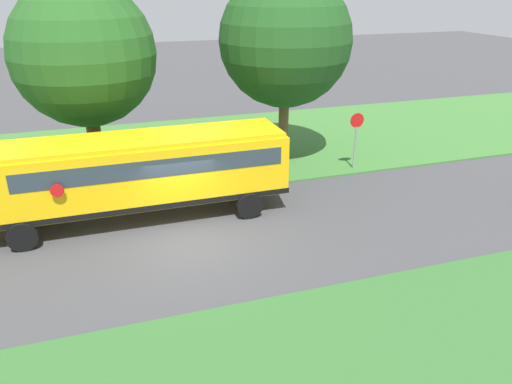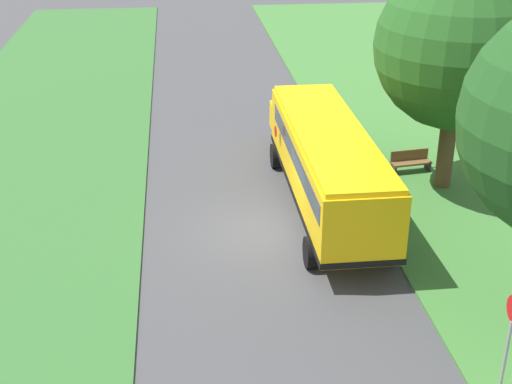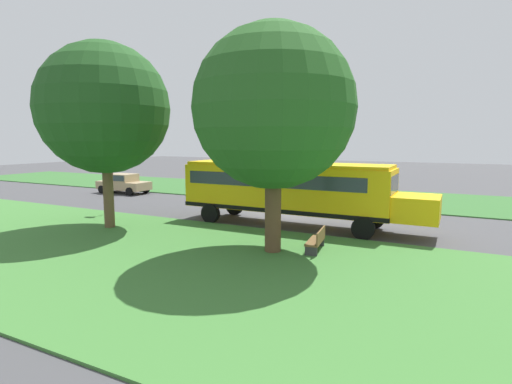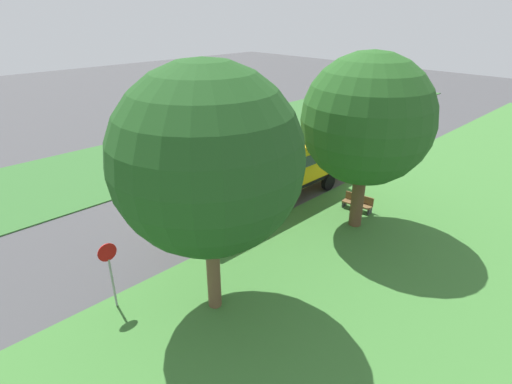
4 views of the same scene
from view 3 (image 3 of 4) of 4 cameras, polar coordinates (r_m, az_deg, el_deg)
ground_plane at (r=23.08m, az=3.92°, el=-3.28°), size 120.00×120.00×0.00m
grass_verge at (r=14.66m, az=-11.85°, el=-9.62°), size 12.00×80.00×0.08m
grass_far_side at (r=31.44m, az=10.37°, el=-0.43°), size 10.00×80.00×0.07m
school_bus at (r=20.00m, az=4.95°, el=0.62°), size 2.84×12.42×3.16m
car_tan_nearest at (r=33.97m, az=-18.46°, el=1.32°), size 2.02×4.40×1.56m
oak_tree_beside_bus at (r=14.83m, az=2.45°, el=12.21°), size 6.01×6.01×8.49m
oak_tree_roadside_mid at (r=20.42m, az=-21.36°, el=11.38°), size 6.14×6.14×8.84m
stop_sign at (r=24.16m, az=-20.25°, el=0.92°), size 0.08×0.68×2.74m
park_bench at (r=15.57m, az=8.68°, el=-6.87°), size 1.65×0.71×0.92m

